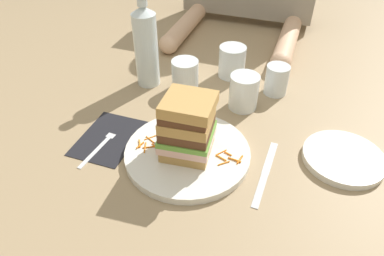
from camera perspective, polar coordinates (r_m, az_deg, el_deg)
The scene contains 25 objects.
ground_plane at distance 0.80m, azimuth 0.93°, elevation -4.00°, with size 3.00×3.00×0.00m, color #9E8460.
main_plate at distance 0.78m, azimuth -0.73°, elevation -4.07°, with size 0.28×0.28×0.02m, color white.
sandwich at distance 0.73m, azimuth -0.73°, elevation 0.23°, with size 0.12×0.12×0.14m.
carrot_shred_0 at distance 0.79m, azimuth -6.94°, elevation -3.06°, with size 0.00×0.00×0.03m, color orange.
carrot_shred_1 at distance 0.80m, azimuth -8.32°, elevation -2.75°, with size 0.00×0.00×0.02m, color orange.
carrot_shred_2 at distance 0.81m, azimuth -6.71°, elevation -1.53°, with size 0.00×0.00×0.03m, color orange.
carrot_shred_3 at distance 0.81m, azimuth -6.74°, elevation -1.85°, with size 0.00×0.00×0.03m, color orange.
carrot_shred_4 at distance 0.79m, azimuth -5.84°, elevation -2.99°, with size 0.00×0.00×0.03m, color orange.
carrot_shred_5 at distance 0.80m, azimuth -8.42°, elevation -2.46°, with size 0.00×0.00×0.02m, color orange.
carrot_shred_6 at distance 0.79m, azimuth -7.53°, elevation -3.11°, with size 0.00×0.00×0.03m, color orange.
carrot_shred_7 at distance 0.75m, azimuth 5.11°, elevation -5.64°, with size 0.00×0.00×0.03m, color orange.
carrot_shred_8 at distance 0.76m, azimuth 4.67°, elevation -4.77°, with size 0.00×0.00×0.03m, color orange.
carrot_shred_9 at distance 0.77m, azimuth 5.84°, elevation -4.01°, with size 0.00×0.00×0.02m, color orange.
carrot_shred_10 at distance 0.76m, azimuth 7.69°, elevation -5.04°, with size 0.00×0.00×0.03m, color orange.
carrot_shred_11 at distance 0.76m, azimuth 6.85°, elevation -5.09°, with size 0.00×0.00×0.03m, color orange.
carrot_shred_12 at distance 0.77m, azimuth 4.73°, elevation -3.94°, with size 0.00×0.00×0.03m, color orange.
napkin_dark at distance 0.86m, azimuth -13.20°, elevation -1.51°, with size 0.13×0.17×0.00m, color black.
fork at distance 0.84m, azimuth -14.09°, elevation -2.25°, with size 0.03×0.17×0.00m.
knife at distance 0.76m, azimuth 11.61°, elevation -7.29°, with size 0.02×0.20×0.00m.
juice_glass at distance 0.92m, azimuth 8.27°, elevation 5.50°, with size 0.07×0.07×0.09m.
water_bottle at distance 0.98m, azimuth -7.40°, elevation 12.97°, with size 0.06×0.06×0.26m.
empty_tumbler_0 at distance 0.98m, azimuth -1.12°, elevation 8.48°, with size 0.07×0.07×0.09m, color silver.
empty_tumbler_1 at distance 1.05m, azimuth 6.43°, elevation 10.55°, with size 0.08×0.08×0.09m, color silver.
empty_tumbler_2 at distance 0.99m, azimuth 13.42°, elevation 7.54°, with size 0.06×0.06×0.08m, color silver.
side_plate at distance 0.84m, azimuth 23.09°, elevation -4.44°, with size 0.17×0.17×0.02m, color white.
Camera 1 is at (0.18, -0.55, 0.55)m, focal length 33.25 mm.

